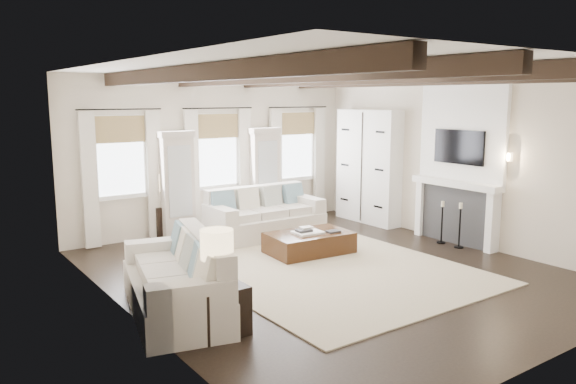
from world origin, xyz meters
TOP-DOWN VIEW (x-y plane):
  - ground at (0.00, 0.00)m, footprint 7.50×7.50m
  - room_shell at (0.75, 0.90)m, footprint 6.54×7.54m
  - area_rug at (0.06, 0.23)m, footprint 3.91×4.95m
  - sofa_back at (0.40, 2.55)m, footprint 2.33×1.09m
  - sofa_left at (-2.68, -0.22)m, footprint 1.58×2.52m
  - ottoman at (0.38, 1.02)m, footprint 1.53×1.03m
  - tray at (0.32, 0.97)m, footprint 0.53×0.42m
  - book_lower at (0.25, 1.01)m, footprint 0.28×0.22m
  - book_upper at (0.33, 1.05)m, footprint 0.23×0.19m
  - book_loose at (0.75, 0.80)m, footprint 0.25×0.20m
  - side_table_front at (-2.59, -1.08)m, footprint 0.59×0.59m
  - lamp_front at (-2.59, -1.08)m, footprint 0.39×0.39m
  - side_table_back at (-1.24, 3.73)m, footprint 0.42×0.42m
  - lamp_back at (-1.24, 3.73)m, footprint 0.38×0.38m
  - candlestick_near at (2.90, -0.28)m, footprint 0.17×0.17m
  - candlestick_far at (2.90, 0.13)m, footprint 0.17×0.17m

SIDE VIEW (x-z plane):
  - ground at x=0.00m, z-range 0.00..0.00m
  - area_rug at x=0.06m, z-range 0.00..0.02m
  - ottoman at x=0.38m, z-range 0.00..0.38m
  - side_table_front at x=-2.59m, z-range 0.00..0.59m
  - side_table_back at x=-1.24m, z-range 0.00..0.63m
  - candlestick_far at x=2.90m, z-range -0.07..0.75m
  - candlestick_near at x=2.90m, z-range -0.07..0.78m
  - sofa_back at x=0.40m, z-range -0.10..0.89m
  - book_loose at x=0.75m, z-range 0.38..0.41m
  - tray at x=0.32m, z-range 0.38..0.42m
  - sofa_left at x=-2.68m, z-range -0.10..0.91m
  - book_lower at x=0.25m, z-range 0.42..0.46m
  - book_upper at x=0.33m, z-range 0.46..0.49m
  - lamp_front at x=-2.59m, z-range 0.71..1.37m
  - lamp_back at x=-1.24m, z-range 0.75..1.40m
  - room_shell at x=0.75m, z-range 0.28..3.50m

